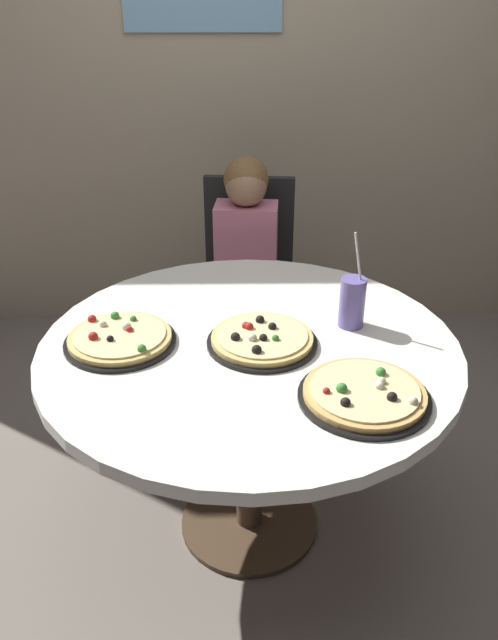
% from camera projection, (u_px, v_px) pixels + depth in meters
% --- Properties ---
extents(ground_plane, '(8.00, 8.00, 0.00)m').
position_uv_depth(ground_plane, '(249.00, 523.00, 2.27)').
color(ground_plane, slate).
extents(wall_with_window, '(5.20, 0.14, 2.90)m').
position_uv_depth(wall_with_window, '(244.00, 39.00, 3.00)').
color(wall_with_window, tan).
rests_on(wall_with_window, ground_plane).
extents(dining_table, '(1.26, 1.26, 0.75)m').
position_uv_depth(dining_table, '(249.00, 368.00, 1.95)').
color(dining_table, silver).
rests_on(dining_table, ground_plane).
extents(chair_wooden, '(0.43, 0.43, 0.95)m').
position_uv_depth(chair_wooden, '(248.00, 274.00, 2.88)').
color(chair_wooden, black).
rests_on(chair_wooden, ground_plane).
extents(diner_child, '(0.28, 0.42, 1.08)m').
position_uv_depth(diner_child, '(245.00, 301.00, 2.74)').
color(diner_child, '#3F4766').
rests_on(diner_child, ground_plane).
extents(pizza_veggie, '(0.33, 0.33, 0.05)m').
position_uv_depth(pizza_veggie, '(262.00, 339.00, 1.89)').
color(pizza_veggie, black).
rests_on(pizza_veggie, dining_table).
extents(pizza_cheese, '(0.35, 0.35, 0.05)m').
position_uv_depth(pizza_cheese, '(364.00, 394.00, 1.64)').
color(pizza_cheese, black).
rests_on(pizza_cheese, dining_table).
extents(pizza_pepperoni, '(0.33, 0.33, 0.05)m').
position_uv_depth(pizza_pepperoni, '(120.00, 338.00, 1.90)').
color(pizza_pepperoni, black).
rests_on(pizza_pepperoni, dining_table).
extents(soda_cup, '(0.08, 0.08, 0.31)m').
position_uv_depth(soda_cup, '(352.00, 302.00, 1.96)').
color(soda_cup, '#6659A5').
rests_on(soda_cup, dining_table).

